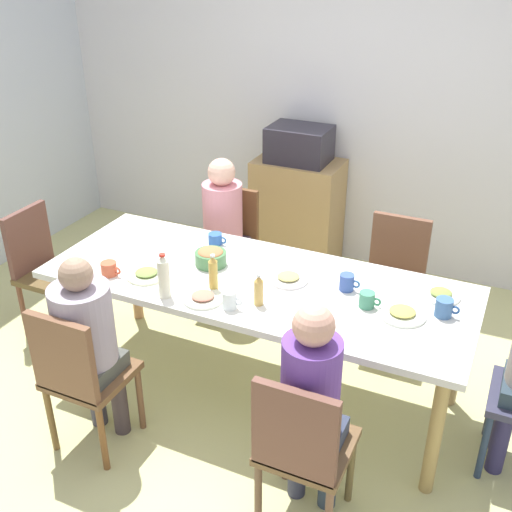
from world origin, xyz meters
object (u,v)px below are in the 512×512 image
Objects in this scene: plate_1 at (441,294)px; bottle_0 at (164,277)px; chair_2 at (80,373)px; cup_2 at (109,269)px; plate_2 at (147,274)px; cup_5 at (347,282)px; cup_3 at (444,308)px; plate_0 at (288,278)px; plate_4 at (203,298)px; cup_0 at (367,300)px; dining_table at (256,290)px; bottle_2 at (213,274)px; person_5 at (222,223)px; plate_3 at (402,313)px; cup_4 at (230,300)px; chair_0 at (393,276)px; microwave at (299,144)px; chair_5 at (228,242)px; cup_1 at (216,239)px; chair_3 at (302,446)px; person_2 at (87,336)px; side_cabinet at (297,212)px; bowl_0 at (211,257)px; chair_1 at (44,264)px; bottle_1 at (259,290)px; person_3 at (311,401)px.

bottle_0 is (-1.36, -0.62, 0.11)m from plate_1.
chair_2 is 0.64m from cup_2.
cup_5 reaches higher than plate_2.
cup_3 is at bearing 17.19° from bottle_0.
plate_4 is (-0.34, -0.39, 0.00)m from plate_0.
dining_table is at bearing 178.27° from cup_0.
dining_table is at bearing -168.31° from cup_5.
cup_2 is at bearing -162.70° from plate_1.
bottle_2 is (-1.20, -0.26, 0.05)m from cup_3.
plate_0 is 0.84m from plate_1.
cup_3 is (1.64, -0.69, 0.13)m from person_5.
plate_3 is 1.11× the size of plate_4.
cup_4 is at bearing 6.64° from bottle_0.
microwave is (-1.01, 0.84, 0.53)m from chair_0.
cup_1 is at bearing -70.56° from chair_5.
person_5 is at bearing 127.49° from chair_3.
cup_2 is (-0.18, 0.45, 0.13)m from person_2.
side_cabinet is (-0.03, 2.06, -0.45)m from bottle_0.
side_cabinet is (-0.40, 1.68, -0.25)m from dining_table.
person_2 is 9.67× the size of cup_0.
plate_2 is at bearing -170.32° from cup_0.
cup_2 is (-0.79, -0.30, 0.11)m from dining_table.
dining_table is 11.08× the size of plate_4.
microwave is at bearing 103.29° from dining_table.
side_cabinet is (-1.24, 1.71, -0.34)m from plate_3.
microwave is (-0.40, 2.01, 0.21)m from cup_4.
side_cabinet is at bearing 0.00° from microwave.
person_2 is 0.63m from plate_4.
plate_1 is (1.60, -0.50, 0.09)m from person_5.
bowl_0 is 1.64× the size of cup_4.
chair_5 is 4.08× the size of plate_4.
cup_3 is 2.17m from microwave.
chair_2 and chair_3 have the same top height.
dining_table is at bearing -125.94° from chair_0.
chair_0 is 1.36m from cup_4.
chair_1 is 3.66× the size of plate_3.
chair_1 is at bearing -139.60° from chair_5.
chair_3 is 1.00m from cup_5.
plate_4 is at bearing -1.54° from cup_2.
plate_3 is 1.13× the size of bottle_2.
bowl_0 reaches higher than plate_3.
chair_5 is 7.14× the size of cup_2.
person_5 is 6.42× the size of bottle_1.
plate_3 is at bearing -155.64° from cup_3.
plate_0 is 1.73m from microwave.
cup_3 is 0.96m from bottle_1.
chair_5 is 4.13× the size of bottle_2.
person_3 is at bearing -107.54° from plate_3.
person_5 is 4.54× the size of bottle_0.
person_3 reaches higher than side_cabinet.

